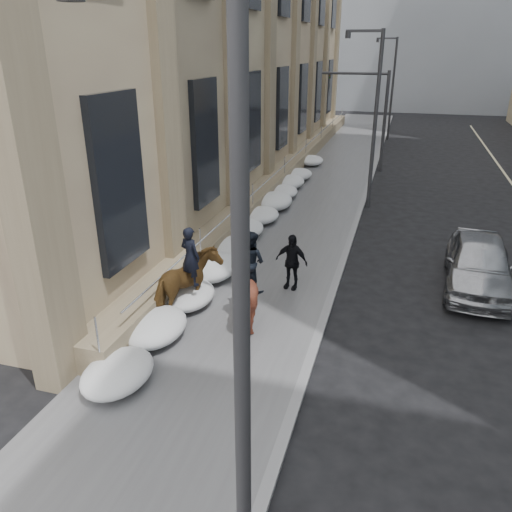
{
  "coord_description": "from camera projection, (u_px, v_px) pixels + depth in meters",
  "views": [
    {
      "loc": [
        4.27,
        -10.14,
        7.24
      ],
      "look_at": [
        0.54,
        2.53,
        1.7
      ],
      "focal_mm": 35.0,
      "sensor_mm": 36.0,
      "label": 1
    }
  ],
  "objects": [
    {
      "name": "car_silver",
      "position": [
        479.0,
        264.0,
        15.95
      ],
      "size": [
        2.33,
        5.09,
        1.69
      ],
      "primitive_type": "imported",
      "rotation": [
        0.0,
        0.0,
        -0.07
      ],
      "color": "gray",
      "rests_on": "ground"
    },
    {
      "name": "bg_building_far",
      "position": [
        345.0,
        27.0,
        74.29
      ],
      "size": [
        24.0,
        12.0,
        20.0
      ],
      "primitive_type": "cube",
      "color": "gray",
      "rests_on": "ground"
    },
    {
      "name": "snow_bank",
      "position": [
        248.0,
        228.0,
        20.24
      ],
      "size": [
        1.7,
        18.1,
        0.76
      ],
      "color": "silver",
      "rests_on": "sidewalk"
    },
    {
      "name": "streetlight_far",
      "position": [
        391.0,
        83.0,
        40.48
      ],
      "size": [
        1.71,
        0.24,
        8.0
      ],
      "color": "#2D2D30",
      "rests_on": "ground"
    },
    {
      "name": "curb",
      "position": [
        353.0,
        232.0,
        21.02
      ],
      "size": [
        0.24,
        80.0,
        0.12
      ],
      "primitive_type": "cube",
      "color": "slate",
      "rests_on": "ground"
    },
    {
      "name": "pedestrian",
      "position": [
        291.0,
        262.0,
        15.66
      ],
      "size": [
        1.12,
        0.61,
        1.81
      ],
      "primitive_type": "imported",
      "rotation": [
        0.0,
        0.0,
        -0.17
      ],
      "color": "black",
      "rests_on": "sidewalk"
    },
    {
      "name": "traffic_signal",
      "position": [
        370.0,
        105.0,
        30.26
      ],
      "size": [
        4.1,
        0.22,
        6.0
      ],
      "color": "#2D2D30",
      "rests_on": "ground"
    },
    {
      "name": "mounted_horse_left",
      "position": [
        187.0,
        281.0,
        14.09
      ],
      "size": [
        1.64,
        2.39,
        2.59
      ],
      "rotation": [
        0.0,
        0.0,
        2.82
      ],
      "color": "#4F3517",
      "rests_on": "sidewalk"
    },
    {
      "name": "limestone_building",
      "position": [
        245.0,
        16.0,
        28.47
      ],
      "size": [
        6.1,
        44.0,
        18.0
      ],
      "color": "#8A725A",
      "rests_on": "ground"
    },
    {
      "name": "streetlight_mid",
      "position": [
        373.0,
        110.0,
        22.79
      ],
      "size": [
        1.71,
        0.24,
        8.0
      ],
      "color": "#2D2D30",
      "rests_on": "ground"
    },
    {
      "name": "ground",
      "position": [
        208.0,
        351.0,
        12.88
      ],
      "size": [
        140.0,
        140.0,
        0.0
      ],
      "primitive_type": "plane",
      "color": "black",
      "rests_on": "ground"
    },
    {
      "name": "streetlight_near",
      "position": [
        227.0,
        329.0,
        5.09
      ],
      "size": [
        1.71,
        0.24,
        8.0
      ],
      "color": "#2D2D30",
      "rests_on": "ground"
    },
    {
      "name": "mounted_horse_right",
      "position": [
        248.0,
        287.0,
        13.6
      ],
      "size": [
        2.15,
        2.25,
        2.63
      ],
      "rotation": [
        0.0,
        0.0,
        2.71
      ],
      "color": "#4C2215",
      "rests_on": "sidewalk"
    },
    {
      "name": "sidewalk",
      "position": [
        292.0,
        226.0,
        21.7
      ],
      "size": [
        5.0,
        80.0,
        0.12
      ],
      "primitive_type": "cube",
      "color": "#505052",
      "rests_on": "ground"
    }
  ]
}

